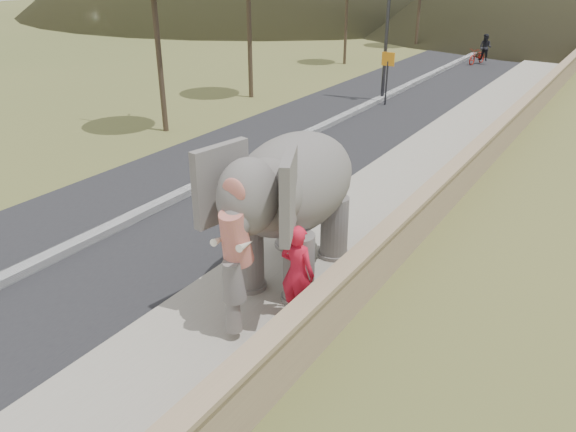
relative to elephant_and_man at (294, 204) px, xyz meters
The scene contains 8 objects.
ground 1.77m from the elephant_and_man, 92.58° to the right, with size 160.00×160.00×0.00m, color olive.
road 10.97m from the elephant_and_man, 117.60° to the left, with size 7.00×120.00×0.03m, color black.
median 10.95m from the elephant_and_man, 117.60° to the left, with size 0.35×120.00×0.22m, color black.
walkway 9.74m from the elephant_and_man, 90.11° to the left, with size 3.00×120.00×0.15m, color #9E9687.
parapet 9.81m from the elephant_and_man, 80.35° to the left, with size 0.30×120.00×1.10m, color tan.
signboard 15.89m from the elephant_and_man, 106.52° to the left, with size 0.60×0.08×2.40m.
elephant_and_man is the anchor object (origin of this frame).
motorcyclist 28.65m from the elephant_and_man, 97.61° to the left, with size 1.39×1.97×1.88m.
Camera 1 is at (5.54, -8.49, 6.33)m, focal length 35.00 mm.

